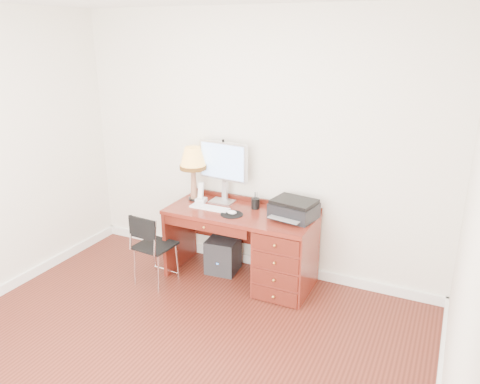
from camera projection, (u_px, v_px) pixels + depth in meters
The scene contains 12 objects.
ground at pixel (166, 357), 3.72m from camera, with size 4.00×4.00×0.00m, color #3F150E.
room_shell at pixel (204, 311), 4.25m from camera, with size 4.00×4.00×4.00m.
desk at pixel (270, 248), 4.66m from camera, with size 1.50×0.67×0.75m.
monitor at pixel (223, 165), 4.82m from camera, with size 0.56×0.20×0.64m.
keyboard at pixel (210, 208), 4.75m from camera, with size 0.42×0.12×0.02m, color white.
mouse_pad at pixel (232, 213), 4.59m from camera, with size 0.23×0.23×0.05m.
printer at pixel (294, 209), 4.49m from camera, with size 0.46×0.39×0.18m.
leg_lamp at pixel (193, 161), 4.87m from camera, with size 0.28×0.28×0.58m.
phone at pixel (201, 197), 4.91m from camera, with size 0.11×0.11×0.21m.
pen_cup at pixel (255, 203), 4.74m from camera, with size 0.09×0.09×0.11m, color black.
chair at pixel (151, 242), 4.67m from camera, with size 0.38×0.38×0.76m.
equipment_box at pixel (223, 255), 5.02m from camera, with size 0.32×0.32×0.37m, color black.
Camera 1 is at (1.86, -2.54, 2.46)m, focal length 35.00 mm.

